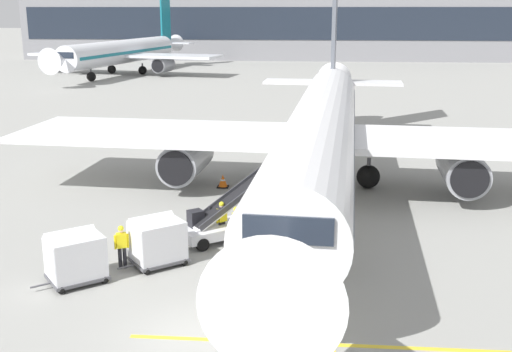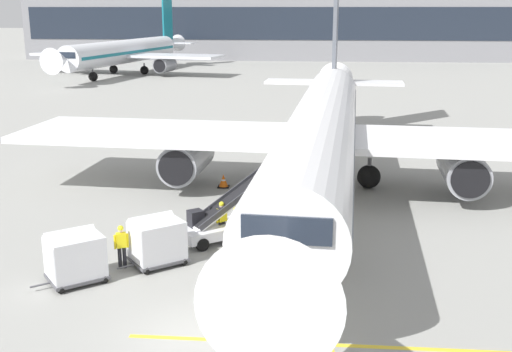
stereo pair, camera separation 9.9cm
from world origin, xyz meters
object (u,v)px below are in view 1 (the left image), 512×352
Objects in this scene: ground_crew_marshaller at (122,244)px; ground_crew_by_carts at (236,224)px; baggage_cart_lead at (157,240)px; safety_cone_engine_keepout at (223,181)px; ground_crew_by_loader at (222,218)px; baggage_cart_second at (75,256)px; belt_loader at (223,219)px; distant_airplane at (124,52)px; parked_airplane at (321,129)px.

ground_crew_by_carts is at bearing 33.29° from ground_crew_marshaller.
safety_cone_engine_keepout is at bearing 84.38° from baggage_cart_lead.
ground_crew_by_loader and ground_crew_marshaller have the same top height.
baggage_cart_second is at bearing -135.13° from ground_crew_by_loader.
ground_crew_marshaller is (-3.48, -3.49, 0.08)m from belt_loader.
ground_crew_marshaller is 0.05× the size of distant_airplane.
baggage_cart_second is at bearing -134.85° from belt_loader.
ground_crew_by_carts is at bearing 37.13° from baggage_cart_lead.
ground_crew_by_carts and ground_crew_marshaller have the same top height.
parked_airplane is 1.12× the size of distant_airplane.
ground_crew_by_loader is at bearing 136.51° from ground_crew_by_carts.
ground_crew_marshaller is at bearing -146.71° from ground_crew_by_carts.
belt_loader is 2.79× the size of ground_crew_by_loader.
baggage_cart_second is 76.24m from distant_airplane.
parked_airplane reaches higher than ground_crew_by_carts.
parked_airplane reaches higher than baggage_cart_lead.
distant_airplane is (-19.57, 73.65, 2.36)m from baggage_cart_second.
safety_cone_engine_keepout is at bearing 97.90° from belt_loader.
ground_crew_marshaller is 11.94m from safety_cone_engine_keepout.
distant_airplane is (-24.34, 68.90, 2.36)m from ground_crew_by_loader.
ground_crew_by_loader reaches higher than safety_cone_engine_keepout.
parked_airplane is 13.02m from baggage_cart_lead.
parked_airplane reaches higher than safety_cone_engine_keepout.
baggage_cart_lead is 1.00× the size of baggage_cart_second.
distant_airplane reaches higher than baggage_cart_lead.
distant_airplane is (-24.39, 68.80, 2.45)m from belt_loader.
belt_loader is at bearing 45.15° from baggage_cart_second.
parked_airplane is 14.13m from ground_crew_marshaller.
belt_loader is at bearing -70.48° from distant_airplane.
belt_loader reaches higher than ground_crew_by_carts.
distant_airplane reaches higher than safety_cone_engine_keepout.
baggage_cart_second is (-9.13, -12.89, -2.42)m from parked_airplane.
distant_airplane is (-28.70, 60.76, -0.06)m from parked_airplane.
ground_crew_by_carts is (-3.66, -8.82, -2.43)m from parked_airplane.
ground_crew_by_carts is at bearing -70.20° from distant_airplane.
ground_crew_by_loader is at bearing -70.55° from distant_airplane.
belt_loader reaches higher than ground_crew_marshaller.
baggage_cart_lead is at bearing -142.87° from ground_crew_by_carts.
belt_loader is 73.04m from distant_airplane.
baggage_cart_second is at bearing -134.49° from ground_crew_marshaller.
ground_crew_by_carts is (0.70, -0.67, 0.00)m from ground_crew_by_loader.
safety_cone_engine_keepout is (3.69, 13.05, -0.64)m from baggage_cart_second.
ground_crew_by_loader is 0.97m from ground_crew_by_carts.
baggage_cart_second reaches higher than ground_crew_by_loader.
safety_cone_engine_keepout is 64.98m from distant_airplane.
parked_airplane is at bearing 54.69° from baggage_cart_second.
baggage_cart_lead is at bearing -72.84° from distant_airplane.
distant_airplane reaches higher than ground_crew_by_carts.
parked_airplane is at bearing 59.25° from baggage_cart_lead.
ground_crew_marshaller is at bearing -156.97° from baggage_cart_lead.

